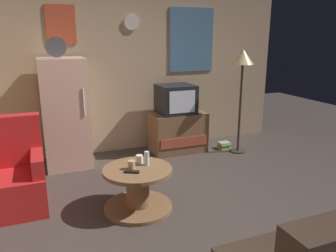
% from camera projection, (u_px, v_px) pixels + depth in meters
% --- Properties ---
extents(ground_plane, '(12.00, 12.00, 0.00)m').
position_uv_depth(ground_plane, '(195.00, 222.00, 3.28)').
color(ground_plane, '#3D332D').
extents(wall_with_art, '(5.20, 0.12, 2.73)m').
position_uv_depth(wall_with_art, '(127.00, 63.00, 5.12)').
color(wall_with_art, tan).
rests_on(wall_with_art, ground_plane).
extents(fridge, '(0.60, 0.62, 1.77)m').
position_uv_depth(fridge, '(65.00, 113.00, 4.55)').
color(fridge, beige).
rests_on(fridge, ground_plane).
extents(tv_stand, '(0.84, 0.53, 0.62)m').
position_uv_depth(tv_stand, '(178.00, 132.00, 5.25)').
color(tv_stand, brown).
rests_on(tv_stand, ground_plane).
extents(crt_tv, '(0.54, 0.51, 0.44)m').
position_uv_depth(crt_tv, '(176.00, 99.00, 5.10)').
color(crt_tv, black).
rests_on(crt_tv, tv_stand).
extents(standing_lamp, '(0.32, 0.32, 1.59)m').
position_uv_depth(standing_lamp, '(243.00, 65.00, 4.93)').
color(standing_lamp, '#332D28').
rests_on(standing_lamp, ground_plane).
extents(coffee_table, '(0.72, 0.72, 0.46)m').
position_uv_depth(coffee_table, '(138.00, 189.00, 3.48)').
color(coffee_table, brown).
rests_on(coffee_table, ground_plane).
extents(wine_glass, '(0.05, 0.05, 0.15)m').
position_uv_depth(wine_glass, '(147.00, 158.00, 3.49)').
color(wine_glass, silver).
rests_on(wine_glass, coffee_table).
extents(mug_ceramic_white, '(0.08, 0.08, 0.09)m').
position_uv_depth(mug_ceramic_white, '(139.00, 159.00, 3.55)').
color(mug_ceramic_white, silver).
rests_on(mug_ceramic_white, coffee_table).
extents(mug_ceramic_tan, '(0.08, 0.08, 0.09)m').
position_uv_depth(mug_ceramic_tan, '(131.00, 165.00, 3.40)').
color(mug_ceramic_tan, tan).
rests_on(mug_ceramic_tan, coffee_table).
extents(remote_control, '(0.15, 0.11, 0.02)m').
position_uv_depth(remote_control, '(132.00, 172.00, 3.31)').
color(remote_control, black).
rests_on(remote_control, coffee_table).
extents(armchair, '(0.68, 0.68, 0.96)m').
position_uv_depth(armchair, '(11.00, 178.00, 3.49)').
color(armchair, red).
rests_on(armchair, ground_plane).
extents(book_stack, '(0.18, 0.18, 0.11)m').
position_uv_depth(book_stack, '(224.00, 145.00, 5.42)').
color(book_stack, tan).
rests_on(book_stack, ground_plane).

